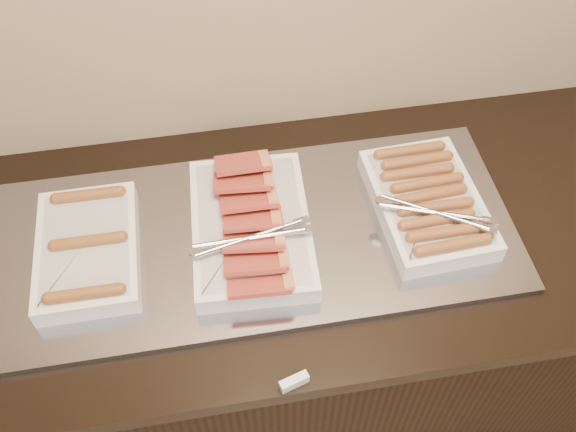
% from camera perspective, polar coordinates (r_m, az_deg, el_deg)
% --- Properties ---
extents(counter, '(2.06, 0.76, 0.90)m').
position_cam_1_polar(counter, '(1.85, -1.97, -10.17)').
color(counter, black).
rests_on(counter, ground).
extents(warming_tray, '(1.20, 0.50, 0.02)m').
position_cam_1_polar(warming_tray, '(1.46, -3.33, -1.90)').
color(warming_tray, '#91949F').
rests_on(warming_tray, counter).
extents(dish_left, '(0.22, 0.32, 0.07)m').
position_cam_1_polar(dish_left, '(1.46, -17.36, -2.86)').
color(dish_left, silver).
rests_on(dish_left, warming_tray).
extents(dish_center, '(0.28, 0.41, 0.09)m').
position_cam_1_polar(dish_center, '(1.43, -3.32, -1.00)').
color(dish_center, silver).
rests_on(dish_center, warming_tray).
extents(dish_right, '(0.27, 0.36, 0.08)m').
position_cam_1_polar(dish_right, '(1.50, 12.34, 1.15)').
color(dish_right, silver).
rests_on(dish_right, warming_tray).
extents(label_holder, '(0.06, 0.03, 0.02)m').
position_cam_1_polar(label_holder, '(1.28, 0.54, -14.52)').
color(label_holder, silver).
rests_on(label_holder, counter).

